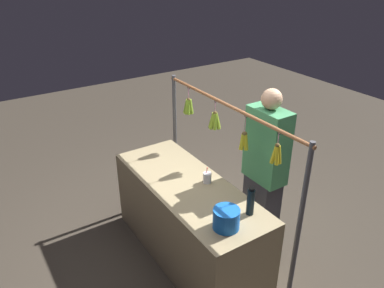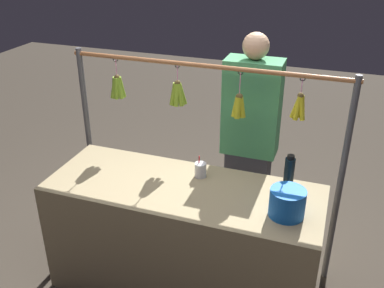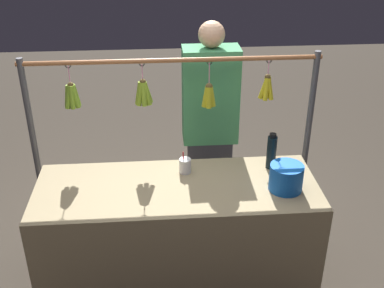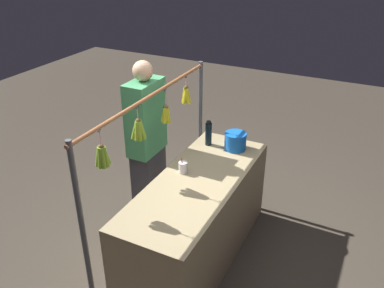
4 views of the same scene
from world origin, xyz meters
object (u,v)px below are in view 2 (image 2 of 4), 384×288
Objects in this scene: vendor_person at (249,147)px; water_bottle at (289,174)px; blue_bucket at (287,203)px; drink_cup at (200,170)px.

water_bottle is at bearing 126.23° from vendor_person.
blue_bucket is at bearing 96.95° from water_bottle.
water_bottle is 1.68× the size of drink_cup.
blue_bucket is at bearing 157.73° from drink_cup.
blue_bucket is 0.12× the size of vendor_person.
vendor_person reaches higher than blue_bucket.
water_bottle reaches higher than blue_bucket.
vendor_person is (0.37, -0.50, -0.11)m from water_bottle.
vendor_person is (-0.23, -0.52, -0.04)m from drink_cup.
water_bottle is 0.15× the size of vendor_person.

